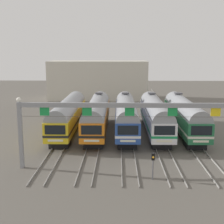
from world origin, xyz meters
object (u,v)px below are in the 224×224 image
Objects in this scene: commuter_train_yellow at (68,114)px; commuter_train_white at (155,114)px; catenary_gantry at (130,116)px; commuter_train_green at (185,114)px; commuter_train_blue at (126,114)px; yard_signal_mast at (153,161)px; commuter_train_orange at (97,114)px.

commuter_train_yellow is 1.00× the size of commuter_train_white.
commuter_train_green is at bearing 59.23° from catenary_gantry.
commuter_train_blue is 7.34× the size of yard_signal_mast.
catenary_gantry is at bearing -73.42° from commuter_train_orange.
catenary_gantry is (0.00, -13.50, 2.55)m from commuter_train_blue.
commuter_train_white reaches higher than commuter_train_yellow.
catenary_gantry is (8.04, -13.49, 2.55)m from commuter_train_yellow.
yard_signal_mast is (2.01, -2.63, -3.51)m from catenary_gantry.
commuter_train_orange is 1.00× the size of commuter_train_white.
commuter_train_yellow reaches higher than yard_signal_mast.
commuter_train_blue is at bearing 180.00° from commuter_train_white.
commuter_train_yellow is 7.34× the size of yard_signal_mast.
commuter_train_orange is 4.02m from commuter_train_blue.
commuter_train_blue is (4.02, 0.00, 0.00)m from commuter_train_orange.
commuter_train_orange is 17.25m from yard_signal_mast.
yard_signal_mast is (6.03, -16.13, -0.96)m from commuter_train_orange.
commuter_train_blue is 13.74m from catenary_gantry.
commuter_train_white is 4.02m from commuter_train_green.
commuter_train_white is 16.28m from yard_signal_mast.
yard_signal_mast is at bearing -58.07° from commuter_train_yellow.
catenary_gantry reaches higher than commuter_train_green.
catenary_gantry is (-4.02, -13.50, 2.55)m from commuter_train_white.
commuter_train_yellow is 1.00× the size of commuter_train_orange.
commuter_train_blue and commuter_train_green have the same top height.
commuter_train_white is at bearing 0.00° from commuter_train_orange.
commuter_train_white is (12.06, 0.00, 0.00)m from commuter_train_yellow.
catenary_gantry is 4.82m from yard_signal_mast.
catenary_gantry is 8.66× the size of yard_signal_mast.
commuter_train_orange and commuter_train_white have the same top height.
commuter_train_green reaches higher than yard_signal_mast.
yard_signal_mast is at bearing -82.90° from commuter_train_blue.
commuter_train_yellow is 4.02m from commuter_train_orange.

